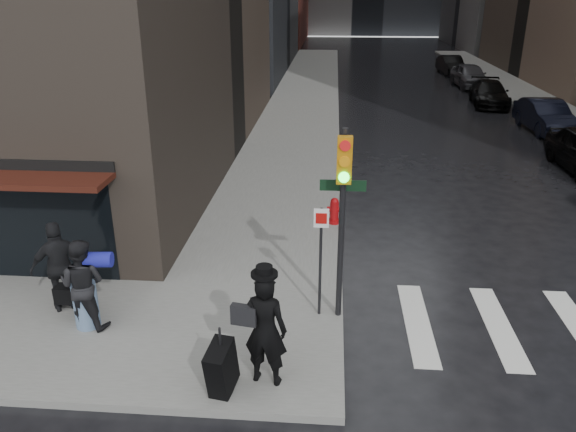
{
  "coord_description": "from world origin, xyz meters",
  "views": [
    {
      "loc": [
        1.66,
        -8.82,
        6.28
      ],
      "look_at": [
        0.7,
        3.29,
        1.3
      ],
      "focal_mm": 35.0,
      "sensor_mm": 36.0,
      "label": 1
    }
  ],
  "objects_px": {
    "man_jeans": "(83,284)",
    "traffic_light": "(341,202)",
    "parked_car_4": "(470,76)",
    "fire_hydrant": "(334,212)",
    "man_overcoat": "(256,336)",
    "parked_car_5": "(451,65)",
    "parked_car_2": "(545,116)",
    "man_greycoat": "(60,266)",
    "parked_car_3": "(489,93)"
  },
  "relations": [
    {
      "from": "man_jeans",
      "to": "parked_car_5",
      "type": "distance_m",
      "value": 38.71
    },
    {
      "from": "fire_hydrant",
      "to": "parked_car_2",
      "type": "distance_m",
      "value": 15.52
    },
    {
      "from": "man_overcoat",
      "to": "parked_car_5",
      "type": "distance_m",
      "value": 39.01
    },
    {
      "from": "man_jeans",
      "to": "parked_car_3",
      "type": "xyz_separation_m",
      "value": [
        13.47,
        23.82,
        -0.4
      ]
    },
    {
      "from": "man_overcoat",
      "to": "parked_car_2",
      "type": "distance_m",
      "value": 21.99
    },
    {
      "from": "traffic_light",
      "to": "parked_car_3",
      "type": "xyz_separation_m",
      "value": [
        8.64,
        23.13,
        -1.95
      ]
    },
    {
      "from": "man_overcoat",
      "to": "man_jeans",
      "type": "bearing_deg",
      "value": -11.83
    },
    {
      "from": "parked_car_5",
      "to": "traffic_light",
      "type": "bearing_deg",
      "value": -107.8
    },
    {
      "from": "fire_hydrant",
      "to": "parked_car_3",
      "type": "distance_m",
      "value": 20.28
    },
    {
      "from": "parked_car_3",
      "to": "parked_car_2",
      "type": "bearing_deg",
      "value": -75.08
    },
    {
      "from": "man_greycoat",
      "to": "parked_car_5",
      "type": "relative_size",
      "value": 0.46
    },
    {
      "from": "man_jeans",
      "to": "parked_car_2",
      "type": "distance_m",
      "value": 22.8
    },
    {
      "from": "man_jeans",
      "to": "man_greycoat",
      "type": "xyz_separation_m",
      "value": [
        -0.71,
        0.58,
        0.04
      ]
    },
    {
      "from": "parked_car_4",
      "to": "man_overcoat",
      "type": "bearing_deg",
      "value": -111.09
    },
    {
      "from": "man_jeans",
      "to": "man_overcoat",
      "type": "bearing_deg",
      "value": 162.67
    },
    {
      "from": "man_jeans",
      "to": "parked_car_3",
      "type": "relative_size",
      "value": 0.4
    },
    {
      "from": "traffic_light",
      "to": "parked_car_4",
      "type": "height_order",
      "value": "traffic_light"
    },
    {
      "from": "traffic_light",
      "to": "parked_car_2",
      "type": "distance_m",
      "value": 19.57
    },
    {
      "from": "parked_car_2",
      "to": "parked_car_3",
      "type": "xyz_separation_m",
      "value": [
        -1.0,
        6.2,
        -0.06
      ]
    },
    {
      "from": "man_greycoat",
      "to": "parked_car_4",
      "type": "distance_m",
      "value": 32.78
    },
    {
      "from": "man_jeans",
      "to": "man_greycoat",
      "type": "relative_size",
      "value": 0.96
    },
    {
      "from": "man_greycoat",
      "to": "parked_car_2",
      "type": "height_order",
      "value": "man_greycoat"
    },
    {
      "from": "parked_car_2",
      "to": "parked_car_4",
      "type": "distance_m",
      "value": 12.43
    },
    {
      "from": "parked_car_2",
      "to": "man_jeans",
      "type": "bearing_deg",
      "value": -132.23
    },
    {
      "from": "parked_car_4",
      "to": "parked_car_5",
      "type": "xyz_separation_m",
      "value": [
        -0.07,
        6.2,
        -0.09
      ]
    },
    {
      "from": "man_overcoat",
      "to": "parked_car_4",
      "type": "distance_m",
      "value": 33.08
    },
    {
      "from": "traffic_light",
      "to": "fire_hydrant",
      "type": "xyz_separation_m",
      "value": [
        -0.07,
        4.82,
        -2.13
      ]
    },
    {
      "from": "man_overcoat",
      "to": "fire_hydrant",
      "type": "height_order",
      "value": "man_overcoat"
    },
    {
      "from": "man_overcoat",
      "to": "traffic_light",
      "type": "bearing_deg",
      "value": -111.1
    },
    {
      "from": "man_greycoat",
      "to": "parked_car_4",
      "type": "bearing_deg",
      "value": -148.07
    },
    {
      "from": "man_jeans",
      "to": "parked_car_5",
      "type": "height_order",
      "value": "man_jeans"
    },
    {
      "from": "man_overcoat",
      "to": "fire_hydrant",
      "type": "xyz_separation_m",
      "value": [
        1.25,
        6.96,
        -0.59
      ]
    },
    {
      "from": "man_jeans",
      "to": "fire_hydrant",
      "type": "height_order",
      "value": "man_jeans"
    },
    {
      "from": "parked_car_2",
      "to": "man_overcoat",
      "type": "bearing_deg",
      "value": -122.73
    },
    {
      "from": "man_greycoat",
      "to": "fire_hydrant",
      "type": "relative_size",
      "value": 2.56
    },
    {
      "from": "man_greycoat",
      "to": "parked_car_3",
      "type": "relative_size",
      "value": 0.41
    },
    {
      "from": "man_overcoat",
      "to": "parked_car_5",
      "type": "relative_size",
      "value": 0.53
    },
    {
      "from": "man_jeans",
      "to": "traffic_light",
      "type": "height_order",
      "value": "traffic_light"
    },
    {
      "from": "parked_car_4",
      "to": "fire_hydrant",
      "type": "bearing_deg",
      "value": -113.18
    },
    {
      "from": "man_overcoat",
      "to": "man_greycoat",
      "type": "bearing_deg",
      "value": -15.1
    },
    {
      "from": "man_jeans",
      "to": "fire_hydrant",
      "type": "xyz_separation_m",
      "value": [
        4.76,
        5.51,
        -0.58
      ]
    },
    {
      "from": "man_greycoat",
      "to": "traffic_light",
      "type": "relative_size",
      "value": 0.5
    },
    {
      "from": "parked_car_5",
      "to": "parked_car_2",
      "type": "bearing_deg",
      "value": -91.33
    },
    {
      "from": "man_jeans",
      "to": "traffic_light",
      "type": "xyz_separation_m",
      "value": [
        4.83,
        0.69,
        1.55
      ]
    },
    {
      "from": "traffic_light",
      "to": "fire_hydrant",
      "type": "bearing_deg",
      "value": 90.46
    },
    {
      "from": "parked_car_3",
      "to": "man_greycoat",
      "type": "bearing_deg",
      "value": -115.57
    },
    {
      "from": "parked_car_3",
      "to": "fire_hydrant",
      "type": "bearing_deg",
      "value": -109.62
    },
    {
      "from": "fire_hydrant",
      "to": "parked_car_5",
      "type": "height_order",
      "value": "parked_car_5"
    },
    {
      "from": "traffic_light",
      "to": "fire_hydrant",
      "type": "height_order",
      "value": "traffic_light"
    },
    {
      "from": "traffic_light",
      "to": "parked_car_5",
      "type": "relative_size",
      "value": 0.92
    }
  ]
}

